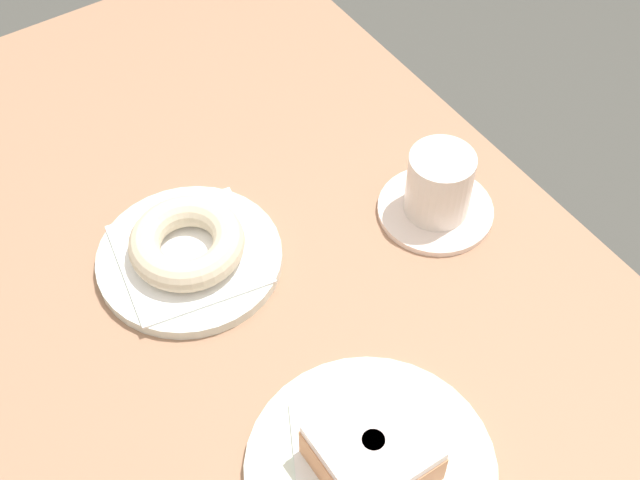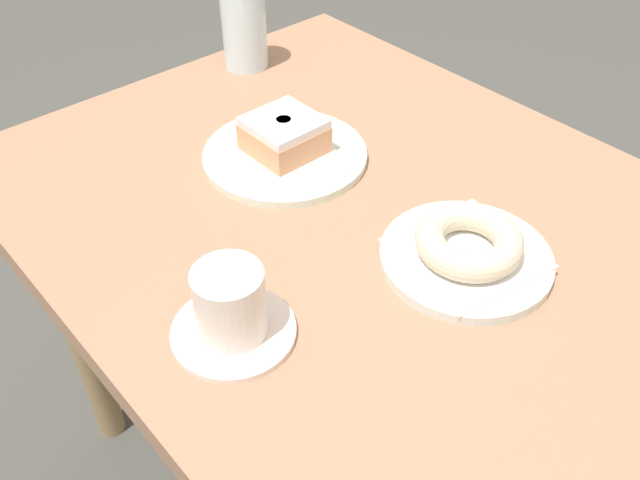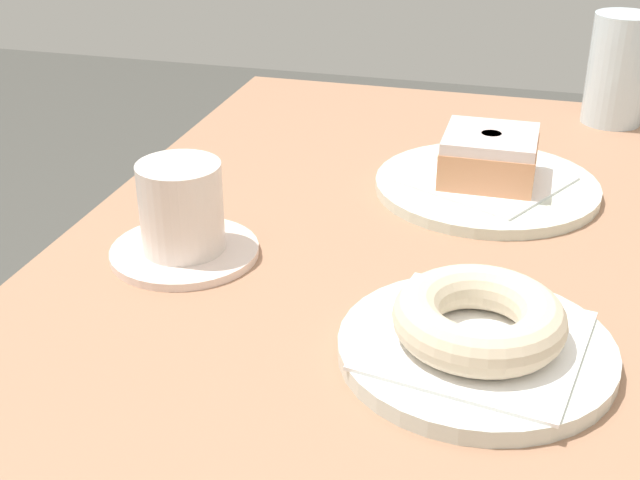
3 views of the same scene
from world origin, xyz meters
TOP-DOWN VIEW (x-y plane):
  - table at (0.00, 0.00)m, footprint 1.14×0.75m
  - plate_sugar_ring at (-0.07, -0.02)m, footprint 0.20×0.20m
  - napkin_sugar_ring at (-0.07, -0.02)m, footprint 0.17×0.17m
  - donut_sugar_ring at (-0.07, -0.02)m, footprint 0.12×0.12m
  - plate_glazed_square at (0.23, 0.00)m, footprint 0.23×0.23m
  - napkin_glazed_square at (0.23, 0.00)m, footprint 0.19×0.19m
  - donut_glazed_square at (0.23, 0.00)m, footprint 0.09×0.09m
  - water_glass at (0.50, -0.13)m, footprint 0.07×0.07m
  - coffee_cup at (0.02, 0.25)m, footprint 0.13×0.13m

SIDE VIEW (x-z plane):
  - table at x=0.00m, z-range 0.27..0.98m
  - plate_glazed_square at x=0.23m, z-range 0.71..0.72m
  - plate_sugar_ring at x=-0.07m, z-range 0.71..0.72m
  - napkin_glazed_square at x=0.23m, z-range 0.72..0.72m
  - napkin_sugar_ring at x=-0.07m, z-range 0.72..0.73m
  - donut_sugar_ring at x=-0.07m, z-range 0.73..0.76m
  - coffee_cup at x=0.02m, z-range 0.70..0.79m
  - donut_glazed_square at x=0.23m, z-range 0.72..0.77m
  - water_glass at x=0.50m, z-range 0.71..0.85m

